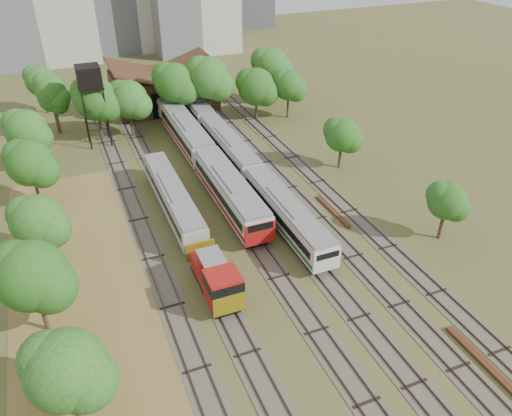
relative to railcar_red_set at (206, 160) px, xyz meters
name	(u,v)px	position (x,y,z in m)	size (l,w,h in m)	color
ground	(359,352)	(2.00, -32.01, -2.07)	(240.00, 240.00, 0.00)	#475123
dry_grass_patch	(105,347)	(-16.00, -24.01, -2.05)	(14.00, 60.00, 0.04)	brown
tracks	(236,199)	(1.33, -7.01, -2.03)	(24.60, 80.00, 0.19)	#4C473D
railcar_red_set	(206,160)	(0.00, 0.00, 0.00)	(3.17, 34.58, 3.92)	black
railcar_green_set	(229,148)	(4.00, 2.76, -0.26)	(2.78, 52.08, 3.44)	black
railcar_rear	(156,94)	(0.00, 27.25, -0.25)	(2.80, 16.08, 3.46)	black
shunter_locomotive	(217,280)	(-6.00, -21.83, -0.29)	(2.83, 8.10, 3.70)	black
old_grey_coach	(173,198)	(-6.00, -6.92, -0.28)	(2.67, 18.00, 3.30)	black
water_tower	(89,79)	(-11.06, 14.67, 7.25)	(3.20, 3.20, 11.06)	black
rail_pile_near	(489,368)	(10.00, -37.07, -1.93)	(0.58, 8.73, 0.29)	#522A17
rail_pile_far	(333,211)	(10.20, -13.71, -1.96)	(0.43, 6.93, 0.23)	#522A17
maintenance_shed	(163,89)	(1.00, 25.97, 0.84)	(16.45, 11.55, 7.58)	#372214
tree_band_left	(42,202)	(-18.87, -8.20, 2.96)	(8.45, 75.42, 8.33)	#382616
tree_band_far	(186,84)	(2.50, 17.08, 4.07)	(38.98, 11.29, 10.07)	#382616
tree_band_right	(334,122)	(17.27, -1.09, 2.69)	(5.74, 39.86, 7.50)	#382616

